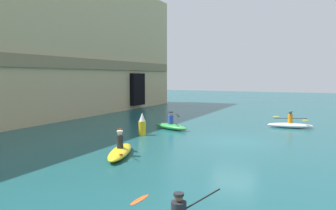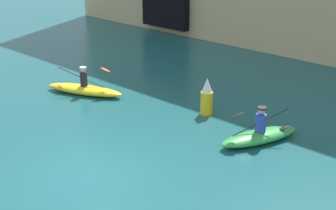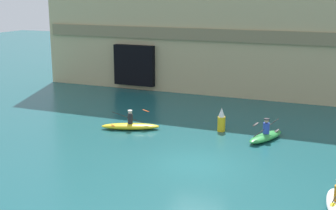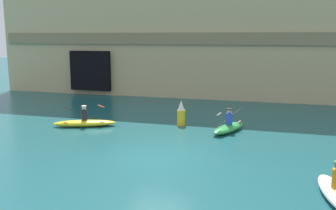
# 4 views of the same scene
# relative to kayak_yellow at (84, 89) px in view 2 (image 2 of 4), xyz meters

# --- Properties ---
(ground_plane) EXTENTS (120.00, 120.00, 0.00)m
(ground_plane) POSITION_rel_kayak_yellow_xyz_m (5.50, -3.90, -0.22)
(ground_plane) COLOR #195156
(kayak_yellow) EXTENTS (3.47, 2.01, 1.19)m
(kayak_yellow) POSITION_rel_kayak_yellow_xyz_m (0.00, 0.00, 0.00)
(kayak_yellow) COLOR yellow
(kayak_yellow) RESTS_ON ground
(kayak_green) EXTENTS (1.80, 3.02, 1.22)m
(kayak_green) POSITION_rel_kayak_yellow_xyz_m (7.77, 1.03, 0.03)
(kayak_green) COLOR green
(kayak_green) RESTS_ON ground
(marker_buoy) EXTENTS (0.45, 0.45, 1.40)m
(marker_buoy) POSITION_rel_kayak_yellow_xyz_m (5.05, 1.72, 0.43)
(marker_buoy) COLOR yellow
(marker_buoy) RESTS_ON ground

